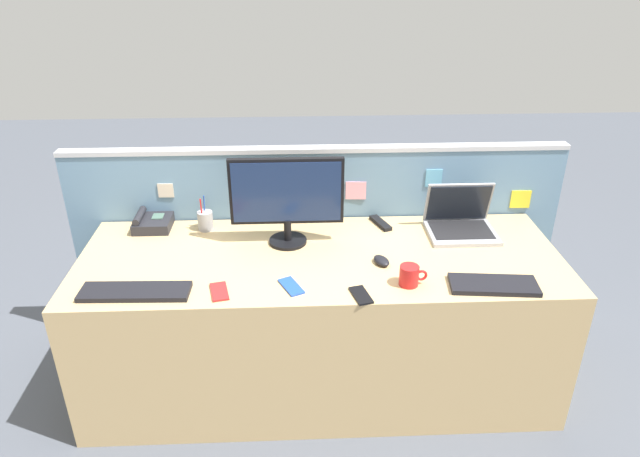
{
  "coord_description": "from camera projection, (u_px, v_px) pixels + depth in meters",
  "views": [
    {
      "loc": [
        -0.11,
        -2.36,
        2.1
      ],
      "look_at": [
        0.0,
        0.05,
        0.87
      ],
      "focal_mm": 32.37,
      "sensor_mm": 36.0,
      "label": 1
    }
  ],
  "objects": [
    {
      "name": "desktop_monitor",
      "position": [
        287.0,
        196.0,
        2.74
      ],
      "size": [
        0.54,
        0.18,
        0.43
      ],
      "color": "black",
      "rests_on": "desk"
    },
    {
      "name": "desk",
      "position": [
        320.0,
        321.0,
        2.89
      ],
      "size": [
        2.28,
        0.82,
        0.75
      ],
      "primitive_type": "cube",
      "color": "tan",
      "rests_on": "ground_plane"
    },
    {
      "name": "cubicle_divider",
      "position": [
        317.0,
        244.0,
        3.2
      ],
      "size": [
        2.63,
        0.08,
        1.13
      ],
      "color": "#6084A3",
      "rests_on": "ground_plane"
    },
    {
      "name": "computer_mouse_right_hand",
      "position": [
        381.0,
        261.0,
        2.65
      ],
      "size": [
        0.09,
        0.12,
        0.03
      ],
      "primitive_type": "ellipsoid",
      "rotation": [
        0.0,
        0.0,
        0.39
      ],
      "color": "black",
      "rests_on": "desk"
    },
    {
      "name": "laptop",
      "position": [
        460.0,
        221.0,
        2.93
      ],
      "size": [
        0.34,
        0.28,
        0.24
      ],
      "color": "#9EA0A8",
      "rests_on": "desk"
    },
    {
      "name": "ground_plane",
      "position": [
        320.0,
        379.0,
        3.06
      ],
      "size": [
        10.0,
        10.0,
        0.0
      ],
      "primitive_type": "plane",
      "color": "#4C515B"
    },
    {
      "name": "keyboard_main",
      "position": [
        494.0,
        285.0,
        2.47
      ],
      "size": [
        0.39,
        0.19,
        0.02
      ],
      "primitive_type": "cube",
      "rotation": [
        0.0,
        0.0,
        -0.1
      ],
      "color": "black",
      "rests_on": "desk"
    },
    {
      "name": "cell_phone_red_case",
      "position": [
        219.0,
        292.0,
        2.44
      ],
      "size": [
        0.1,
        0.15,
        0.01
      ],
      "primitive_type": "cube",
      "rotation": [
        0.0,
        0.0,
        0.22
      ],
      "color": "#B22323",
      "rests_on": "desk"
    },
    {
      "name": "tv_remote",
      "position": [
        381.0,
        223.0,
        3.01
      ],
      "size": [
        0.1,
        0.17,
        0.02
      ],
      "primitive_type": "cube",
      "rotation": [
        0.0,
        0.0,
        0.36
      ],
      "color": "black",
      "rests_on": "desk"
    },
    {
      "name": "cell_phone_blue_case",
      "position": [
        291.0,
        286.0,
        2.47
      ],
      "size": [
        0.12,
        0.16,
        0.01
      ],
      "primitive_type": "cube",
      "rotation": [
        0.0,
        0.0,
        0.44
      ],
      "color": "blue",
      "rests_on": "desk"
    },
    {
      "name": "cell_phone_black_slab",
      "position": [
        361.0,
        295.0,
        2.41
      ],
      "size": [
        0.1,
        0.15,
        0.01
      ],
      "primitive_type": "cube",
      "rotation": [
        0.0,
        0.0,
        0.25
      ],
      "color": "black",
      "rests_on": "desk"
    },
    {
      "name": "desk_phone",
      "position": [
        152.0,
        223.0,
        2.97
      ],
      "size": [
        0.18,
        0.19,
        0.09
      ],
      "color": "#232328",
      "rests_on": "desk"
    },
    {
      "name": "keyboard_spare",
      "position": [
        135.0,
        292.0,
        2.43
      ],
      "size": [
        0.46,
        0.15,
        0.02
      ],
      "primitive_type": "cube",
      "rotation": [
        0.0,
        0.0,
        -0.03
      ],
      "color": "black",
      "rests_on": "desk"
    },
    {
      "name": "coffee_mug",
      "position": [
        410.0,
        276.0,
        2.48
      ],
      "size": [
        0.12,
        0.08,
        0.09
      ],
      "color": "red",
      "rests_on": "desk"
    },
    {
      "name": "pen_cup",
      "position": [
        205.0,
        220.0,
        2.94
      ],
      "size": [
        0.08,
        0.08,
        0.19
      ],
      "color": "#99999E",
      "rests_on": "desk"
    }
  ]
}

